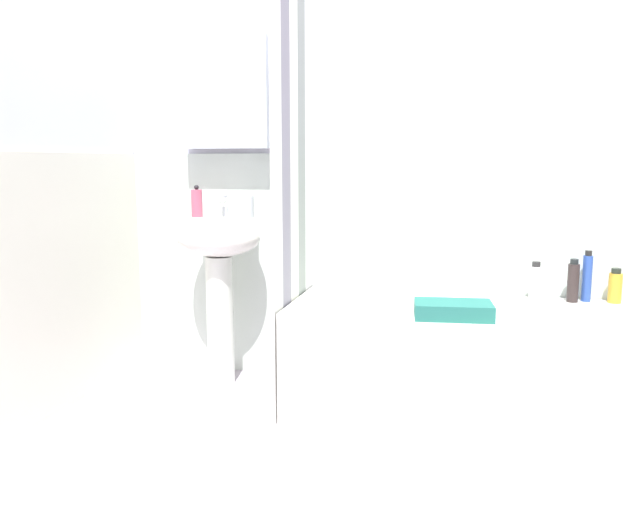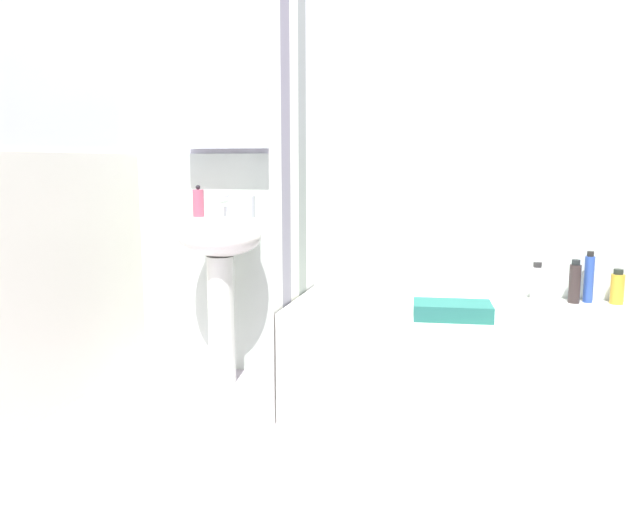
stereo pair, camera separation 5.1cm
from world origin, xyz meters
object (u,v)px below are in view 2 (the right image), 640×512
object	(u,v)px
body_wash_bottle	(617,288)
towel_folded	(452,310)
sink	(220,263)
shampoo_bottle	(589,278)
toothbrush_cup	(248,206)
lotion_bottle	(537,283)
soap_dispenser	(198,203)
bathtub	(461,362)
conditioner_bottle	(575,283)

from	to	relation	value
body_wash_bottle	towel_folded	distance (m)	0.86
sink	shampoo_bottle	bearing A→B (deg)	4.39
toothbrush_cup	lotion_bottle	distance (m)	1.47
soap_dispenser	bathtub	bearing A→B (deg)	-6.65
body_wash_bottle	conditioner_bottle	size ratio (longest dim) A/B	0.80
toothbrush_cup	shampoo_bottle	world-z (taller)	toothbrush_cup
body_wash_bottle	towel_folded	world-z (taller)	body_wash_bottle
toothbrush_cup	bathtub	world-z (taller)	toothbrush_cup
conditioner_bottle	body_wash_bottle	bearing A→B (deg)	8.66
soap_dispenser	shampoo_bottle	bearing A→B (deg)	3.28
toothbrush_cup	towel_folded	size ratio (longest dim) A/B	0.34
conditioner_bottle	towel_folded	world-z (taller)	conditioner_bottle
sink	bathtub	size ratio (longest dim) A/B	0.56
shampoo_bottle	towel_folded	world-z (taller)	shampoo_bottle
toothbrush_cup	lotion_bottle	world-z (taller)	toothbrush_cup
shampoo_bottle	lotion_bottle	bearing A→B (deg)	-170.18
towel_folded	conditioner_bottle	bearing A→B (deg)	39.68
soap_dispenser	bathtub	xyz separation A→B (m)	(1.36, -0.16, -0.69)
toothbrush_cup	towel_folded	xyz separation A→B (m)	(1.07, -0.41, -0.39)
sink	soap_dispenser	xyz separation A→B (m)	(-0.13, 0.03, 0.31)
body_wash_bottle	shampoo_bottle	xyz separation A→B (m)	(-0.12, 0.00, 0.04)
body_wash_bottle	conditioner_bottle	world-z (taller)	conditioner_bottle
sink	towel_folded	size ratio (longest dim) A/B	2.72
bathtub	sink	bearing A→B (deg)	173.95
body_wash_bottle	bathtub	bearing A→B (deg)	-158.53
sink	body_wash_bottle	distance (m)	1.92
bathtub	conditioner_bottle	xyz separation A→B (m)	(0.49, 0.24, 0.35)
sink	toothbrush_cup	size ratio (longest dim) A/B	8.06
conditioner_bottle	bathtub	bearing A→B (deg)	-154.11
conditioner_bottle	lotion_bottle	bearing A→B (deg)	-176.44
soap_dispenser	body_wash_bottle	distance (m)	2.08
bathtub	lotion_bottle	world-z (taller)	lotion_bottle
body_wash_bottle	conditioner_bottle	bearing A→B (deg)	-171.34
body_wash_bottle	lotion_bottle	size ratio (longest dim) A/B	0.87
bathtub	towel_folded	distance (m)	0.35
bathtub	conditioner_bottle	world-z (taller)	conditioner_bottle
bathtub	towel_folded	size ratio (longest dim) A/B	4.85
shampoo_bottle	sink	bearing A→B (deg)	-175.61
sink	toothbrush_cup	bearing A→B (deg)	31.14
soap_dispenser	toothbrush_cup	bearing A→B (deg)	11.26
toothbrush_cup	bathtub	size ratio (longest dim) A/B	0.07
sink	towel_folded	distance (m)	1.25
sink	toothbrush_cup	world-z (taller)	toothbrush_cup
towel_folded	sink	bearing A→B (deg)	164.52
shampoo_bottle	towel_folded	distance (m)	0.76
conditioner_bottle	lotion_bottle	xyz separation A→B (m)	(-0.17, -0.01, -0.01)
body_wash_bottle	sink	bearing A→B (deg)	-175.93
shampoo_bottle	lotion_bottle	size ratio (longest dim) A/B	1.30
shampoo_bottle	soap_dispenser	bearing A→B (deg)	-176.72
shampoo_bottle	lotion_bottle	distance (m)	0.24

